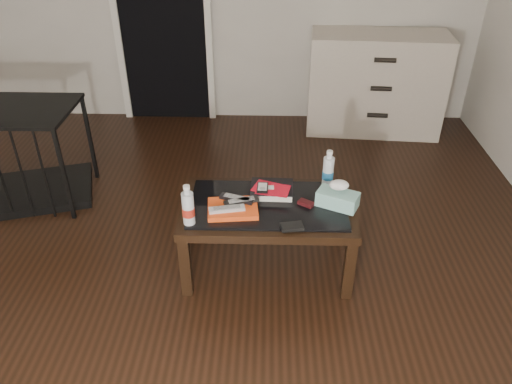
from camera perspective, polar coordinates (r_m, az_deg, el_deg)
ground at (r=3.05m, az=-9.93°, el=-10.75°), size 5.00×5.00×0.00m
room_shell at (r=2.28m, az=-13.97°, el=20.31°), size 5.00×5.00×5.00m
doorway at (r=4.85m, az=-10.75°, el=19.67°), size 0.90×0.08×2.07m
coffee_table at (r=2.92m, az=1.34°, el=-2.37°), size 1.00×0.60×0.46m
dresser at (r=4.78m, az=13.46°, el=11.97°), size 1.23×0.59×0.90m
pet_crate at (r=4.06m, az=-25.07°, el=2.39°), size 1.04×0.84×0.71m
magazines at (r=2.82m, az=-2.67°, el=-1.90°), size 0.30×0.24×0.03m
remote_silver at (r=2.77m, az=-3.35°, el=-1.92°), size 0.21×0.09×0.02m
remote_black_front at (r=2.83m, az=-1.69°, el=-1.04°), size 0.21×0.11×0.02m
remote_black_back at (r=2.86m, az=-2.21°, el=-0.73°), size 0.21×0.11×0.02m
textbook at (r=2.97m, az=1.83°, el=0.27°), size 0.26×0.21×0.05m
dvd_mailers at (r=2.94m, az=1.57°, el=0.48°), size 0.23×0.19×0.01m
ipod at (r=2.92m, az=0.75°, el=0.51°), size 0.07×0.11×0.02m
flip_phone at (r=2.88m, az=5.73°, el=-1.28°), size 0.10×0.09×0.02m
wallet at (r=2.69m, az=4.13°, el=-3.97°), size 0.13×0.09×0.02m
water_bottle_left at (r=2.69m, az=-7.79°, el=-1.45°), size 0.07×0.07×0.24m
water_bottle_right at (r=3.02m, az=8.27°, el=2.68°), size 0.08×0.08×0.24m
tissue_box at (r=2.88m, az=9.31°, el=-0.81°), size 0.26×0.21×0.09m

